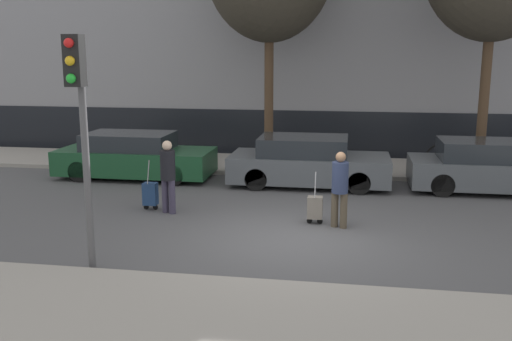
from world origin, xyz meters
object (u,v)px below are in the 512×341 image
Objects in this scene: parked_car_2 at (486,168)px; pedestrian_right at (340,185)px; pedestrian_left at (168,172)px; traffic_light at (80,107)px; trolley_left at (150,194)px; parked_bicycle at (455,157)px; parked_car_1 at (308,162)px; trolley_right at (315,208)px; parked_car_0 at (134,156)px.

pedestrian_right is (-3.74, -3.84, 0.27)m from parked_car_2.
traffic_light is at bearing -71.89° from pedestrian_left.
trolley_left is 4.46m from pedestrian_right.
pedestrian_right reaches higher than parked_bicycle.
pedestrian_left is (-2.92, -3.33, 0.31)m from parked_car_1.
parked_car_2 reaches higher than trolley_left.
parked_bicycle is at bearing 60.13° from pedestrian_left.
trolley_right is 0.64× the size of parked_bicycle.
parked_bicycle is (3.88, 6.04, 0.14)m from trolley_right.
pedestrian_right reaches higher than parked_car_0.
parked_car_1 reaches higher than parked_bicycle.
parked_car_0 is at bearing 179.49° from parked_car_2.
parked_bicycle is (4.31, 2.44, -0.15)m from parked_car_1.
trolley_right is (-0.52, 0.19, -0.55)m from pedestrian_right.
parked_car_2 is 3.38× the size of trolley_left.
parked_car_2 is at bearing 40.66° from trolley_right.
pedestrian_left is at bearing 86.55° from traffic_light.
trolley_right is (-4.25, -3.65, -0.28)m from parked_car_2.
parked_car_2 reaches higher than trolley_right.
parked_car_0 is 4.10m from pedestrian_left.
pedestrian_left is 0.79m from trolley_left.
pedestrian_left is (2.16, -3.46, 0.32)m from parked_car_0.
parked_bicycle is (9.39, 2.30, -0.14)m from parked_car_0.
pedestrian_left reaches higher than parked_car_1.
trolley_left is 3.89m from trolley_right.
traffic_light is (-4.08, -3.16, 1.86)m from pedestrian_right.
parked_car_1 is 2.59× the size of pedestrian_left.
pedestrian_right is 7.09m from parked_bicycle.
pedestrian_left is 0.95× the size of parked_bicycle.
traffic_light reaches higher than parked_car_1.
trolley_right is at bearing -34.16° from parked_car_0.
traffic_light reaches higher than parked_car_2.
trolley_left is 0.30× the size of traffic_light.
parked_car_0 is 2.68× the size of pedestrian_left.
trolley_right is (0.43, -3.60, -0.28)m from parked_car_1.
traffic_light is 2.20× the size of parked_bicycle.
pedestrian_left is 1.48× the size of trolley_right.
trolley_left reaches higher than trolley_right.
traffic_light reaches higher than parked_bicycle.
pedestrian_left is 3.89m from pedestrian_right.
pedestrian_right is 5.48m from traffic_light.
parked_car_1 is 3.64m from trolley_right.
trolley_left is at bearing -63.13° from parked_car_0.
trolley_left is (1.65, -3.26, -0.25)m from parked_car_0.
parked_bicycle is (7.23, 5.76, -0.46)m from pedestrian_left.
trolley_right is 5.45m from traffic_light.
pedestrian_right reaches higher than parked_car_2.
trolley_left is (-0.51, 0.20, -0.57)m from pedestrian_left.
pedestrian_right is at bearing -75.96° from parked_car_1.
pedestrian_right is 0.41× the size of traffic_light.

